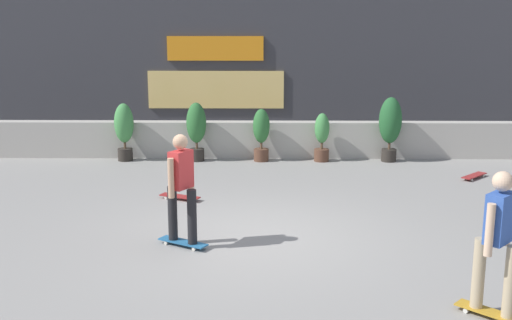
{
  "coord_description": "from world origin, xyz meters",
  "views": [
    {
      "loc": [
        0.14,
        -9.09,
        3.2
      ],
      "look_at": [
        0.0,
        1.5,
        0.9
      ],
      "focal_mm": 42.98,
      "sensor_mm": 36.0,
      "label": 1
    }
  ],
  "objects_px": {
    "potted_plant_1": "(196,128)",
    "skateboard_near_camera": "(474,176)",
    "potted_plant_4": "(390,124)",
    "skater_mid_plaza": "(181,185)",
    "skateboard_aside": "(180,196)",
    "skater_by_wall_right": "(498,239)",
    "potted_plant_0": "(124,128)",
    "potted_plant_2": "(261,132)",
    "potted_plant_3": "(322,136)"
  },
  "relations": [
    {
      "from": "potted_plant_0",
      "to": "skateboard_aside",
      "type": "distance_m",
      "value": 3.98
    },
    {
      "from": "potted_plant_0",
      "to": "skater_mid_plaza",
      "type": "xyz_separation_m",
      "value": [
        2.19,
        -5.99,
        0.14
      ]
    },
    {
      "from": "potted_plant_2",
      "to": "potted_plant_4",
      "type": "height_order",
      "value": "potted_plant_4"
    },
    {
      "from": "potted_plant_1",
      "to": "potted_plant_4",
      "type": "xyz_separation_m",
      "value": [
        4.68,
        0.0,
        0.09
      ]
    },
    {
      "from": "potted_plant_2",
      "to": "skateboard_near_camera",
      "type": "distance_m",
      "value": 4.97
    },
    {
      "from": "potted_plant_4",
      "to": "skater_mid_plaza",
      "type": "distance_m",
      "value": 7.34
    },
    {
      "from": "potted_plant_0",
      "to": "potted_plant_3",
      "type": "bearing_deg",
      "value": 0.0
    },
    {
      "from": "skateboard_near_camera",
      "to": "skateboard_aside",
      "type": "bearing_deg",
      "value": -164.08
    },
    {
      "from": "skater_by_wall_right",
      "to": "skateboard_near_camera",
      "type": "bearing_deg",
      "value": 73.05
    },
    {
      "from": "skater_mid_plaza",
      "to": "skateboard_aside",
      "type": "relative_size",
      "value": 2.09
    },
    {
      "from": "potted_plant_1",
      "to": "skateboard_aside",
      "type": "distance_m",
      "value": 3.55
    },
    {
      "from": "potted_plant_1",
      "to": "skater_by_wall_right",
      "type": "distance_m",
      "value": 9.26
    },
    {
      "from": "potted_plant_0",
      "to": "skateboard_near_camera",
      "type": "distance_m",
      "value": 8.17
    },
    {
      "from": "potted_plant_3",
      "to": "skateboard_near_camera",
      "type": "bearing_deg",
      "value": -28.66
    },
    {
      "from": "potted_plant_1",
      "to": "potted_plant_2",
      "type": "height_order",
      "value": "potted_plant_1"
    },
    {
      "from": "skater_mid_plaza",
      "to": "skater_by_wall_right",
      "type": "relative_size",
      "value": 1.0
    },
    {
      "from": "potted_plant_0",
      "to": "potted_plant_4",
      "type": "relative_size",
      "value": 0.9
    },
    {
      "from": "potted_plant_2",
      "to": "skateboard_near_camera",
      "type": "height_order",
      "value": "potted_plant_2"
    },
    {
      "from": "potted_plant_4",
      "to": "skateboard_near_camera",
      "type": "bearing_deg",
      "value": -48.77
    },
    {
      "from": "potted_plant_4",
      "to": "skater_mid_plaza",
      "type": "relative_size",
      "value": 0.92
    },
    {
      "from": "skateboard_aside",
      "to": "potted_plant_1",
      "type": "bearing_deg",
      "value": 90.77
    },
    {
      "from": "potted_plant_0",
      "to": "skater_by_wall_right",
      "type": "relative_size",
      "value": 0.83
    },
    {
      "from": "skateboard_near_camera",
      "to": "skateboard_aside",
      "type": "height_order",
      "value": "same"
    },
    {
      "from": "potted_plant_4",
      "to": "potted_plant_1",
      "type": "bearing_deg",
      "value": 180.0
    },
    {
      "from": "skateboard_near_camera",
      "to": "potted_plant_2",
      "type": "bearing_deg",
      "value": 159.58
    },
    {
      "from": "potted_plant_0",
      "to": "skateboard_near_camera",
      "type": "height_order",
      "value": "potted_plant_0"
    },
    {
      "from": "skater_mid_plaza",
      "to": "potted_plant_2",
      "type": "bearing_deg",
      "value": 79.23
    },
    {
      "from": "potted_plant_2",
      "to": "skater_by_wall_right",
      "type": "height_order",
      "value": "skater_by_wall_right"
    },
    {
      "from": "potted_plant_4",
      "to": "skateboard_aside",
      "type": "relative_size",
      "value": 1.93
    },
    {
      "from": "potted_plant_0",
      "to": "potted_plant_4",
      "type": "height_order",
      "value": "potted_plant_4"
    },
    {
      "from": "potted_plant_4",
      "to": "skateboard_near_camera",
      "type": "xyz_separation_m",
      "value": [
        1.51,
        -1.72,
        -0.86
      ]
    },
    {
      "from": "potted_plant_0",
      "to": "skater_mid_plaza",
      "type": "bearing_deg",
      "value": -69.88
    },
    {
      "from": "potted_plant_3",
      "to": "skateboard_near_camera",
      "type": "xyz_separation_m",
      "value": [
        3.15,
        -1.72,
        -0.55
      ]
    },
    {
      "from": "skater_by_wall_right",
      "to": "skateboard_aside",
      "type": "xyz_separation_m",
      "value": [
        -4.15,
        4.78,
        -0.88
      ]
    },
    {
      "from": "potted_plant_4",
      "to": "potted_plant_2",
      "type": "bearing_deg",
      "value": 180.0
    },
    {
      "from": "potted_plant_0",
      "to": "potted_plant_4",
      "type": "xyz_separation_m",
      "value": [
        6.44,
        0.0,
        0.11
      ]
    },
    {
      "from": "potted_plant_4",
      "to": "skateboard_aside",
      "type": "distance_m",
      "value": 5.86
    },
    {
      "from": "potted_plant_3",
      "to": "skater_mid_plaza",
      "type": "relative_size",
      "value": 0.69
    },
    {
      "from": "skater_by_wall_right",
      "to": "potted_plant_2",
      "type": "bearing_deg",
      "value": 107.65
    },
    {
      "from": "potted_plant_2",
      "to": "potted_plant_4",
      "type": "bearing_deg",
      "value": -0.0
    },
    {
      "from": "skater_by_wall_right",
      "to": "skateboard_near_camera",
      "type": "relative_size",
      "value": 2.39
    },
    {
      "from": "potted_plant_2",
      "to": "skater_by_wall_right",
      "type": "relative_size",
      "value": 0.75
    },
    {
      "from": "skater_mid_plaza",
      "to": "skateboard_near_camera",
      "type": "relative_size",
      "value": 2.39
    },
    {
      "from": "potted_plant_2",
      "to": "skater_mid_plaza",
      "type": "distance_m",
      "value": 6.1
    },
    {
      "from": "potted_plant_1",
      "to": "skateboard_near_camera",
      "type": "height_order",
      "value": "potted_plant_1"
    },
    {
      "from": "potted_plant_2",
      "to": "potted_plant_3",
      "type": "relative_size",
      "value": 1.09
    },
    {
      "from": "skater_mid_plaza",
      "to": "potted_plant_0",
      "type": "bearing_deg",
      "value": 110.12
    },
    {
      "from": "potted_plant_0",
      "to": "potted_plant_3",
      "type": "distance_m",
      "value": 4.81
    },
    {
      "from": "skateboard_aside",
      "to": "skater_by_wall_right",
      "type": "bearing_deg",
      "value": -49.01
    },
    {
      "from": "potted_plant_1",
      "to": "potted_plant_3",
      "type": "xyz_separation_m",
      "value": [
        3.05,
        0.0,
        -0.21
      ]
    }
  ]
}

